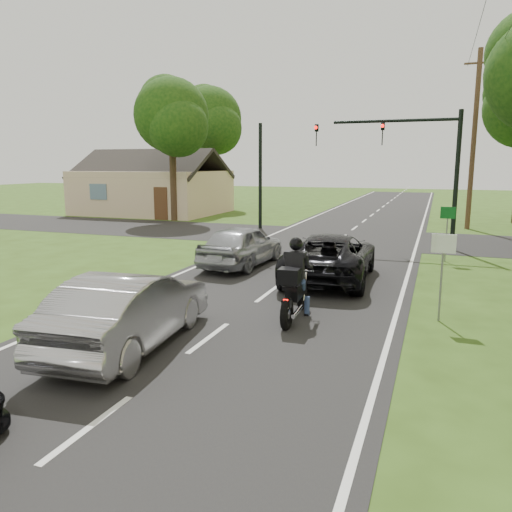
# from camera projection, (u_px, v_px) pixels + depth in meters

# --- Properties ---
(ground) EXTENTS (140.00, 140.00, 0.00)m
(ground) POSITION_uv_depth(u_px,v_px,m) (209.00, 338.00, 10.86)
(ground) COLOR #304A14
(ground) RESTS_ON ground
(road) EXTENTS (8.00, 100.00, 0.01)m
(road) POSITION_uv_depth(u_px,v_px,m) (315.00, 258.00, 20.10)
(road) COLOR black
(road) RESTS_ON ground
(cross_road) EXTENTS (60.00, 7.00, 0.01)m
(cross_road) POSITION_uv_depth(u_px,v_px,m) (342.00, 237.00, 25.64)
(cross_road) COLOR black
(cross_road) RESTS_ON ground
(motorcycle_rider) EXTENTS (0.67, 2.38, 2.05)m
(motorcycle_rider) POSITION_uv_depth(u_px,v_px,m) (295.00, 287.00, 12.02)
(motorcycle_rider) COLOR black
(motorcycle_rider) RESTS_ON ground
(dark_suv) EXTENTS (2.77, 5.57, 1.52)m
(dark_suv) POSITION_uv_depth(u_px,v_px,m) (331.00, 257.00, 16.20)
(dark_suv) COLOR black
(dark_suv) RESTS_ON road
(silver_sedan) EXTENTS (2.09, 4.88, 1.56)m
(silver_sedan) POSITION_uv_depth(u_px,v_px,m) (130.00, 310.00, 10.23)
(silver_sedan) COLOR #A3A3A8
(silver_sedan) RESTS_ON road
(silver_suv) EXTENTS (2.08, 4.62, 1.54)m
(silver_suv) POSITION_uv_depth(u_px,v_px,m) (242.00, 245.00, 18.38)
(silver_suv) COLOR #9EA0A5
(silver_suv) RESTS_ON road
(traffic_signal) EXTENTS (6.38, 0.44, 6.00)m
(traffic_signal) POSITION_uv_depth(u_px,v_px,m) (413.00, 155.00, 21.91)
(traffic_signal) COLOR black
(traffic_signal) RESTS_ON ground
(signal_pole_far) EXTENTS (0.20, 0.20, 6.00)m
(signal_pole_far) POSITION_uv_depth(u_px,v_px,m) (260.00, 177.00, 28.69)
(signal_pole_far) COLOR black
(signal_pole_far) RESTS_ON ground
(utility_pole_far) EXTENTS (1.60, 0.28, 10.00)m
(utility_pole_far) POSITION_uv_depth(u_px,v_px,m) (474.00, 140.00, 28.17)
(utility_pole_far) COLOR brown
(utility_pole_far) RESTS_ON ground
(sign_white) EXTENTS (0.55, 0.07, 2.12)m
(sign_white) POSITION_uv_depth(u_px,v_px,m) (443.00, 256.00, 11.74)
(sign_white) COLOR slate
(sign_white) RESTS_ON ground
(sign_green) EXTENTS (0.55, 0.07, 2.12)m
(sign_green) POSITION_uv_depth(u_px,v_px,m) (447.00, 221.00, 19.06)
(sign_green) COLOR slate
(sign_green) RESTS_ON ground
(tree_left_near) EXTENTS (5.12, 4.96, 9.22)m
(tree_left_near) POSITION_uv_depth(u_px,v_px,m) (174.00, 119.00, 31.89)
(tree_left_near) COLOR #332316
(tree_left_near) RESTS_ON ground
(tree_left_far) EXTENTS (5.76, 5.58, 10.14)m
(tree_left_far) POSITION_uv_depth(u_px,v_px,m) (212.00, 122.00, 41.66)
(tree_left_far) COLOR #332316
(tree_left_far) RESTS_ON ground
(house) EXTENTS (10.20, 8.00, 4.84)m
(house) POSITION_uv_depth(u_px,v_px,m) (153.00, 190.00, 38.09)
(house) COLOR #C8AA8B
(house) RESTS_ON ground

